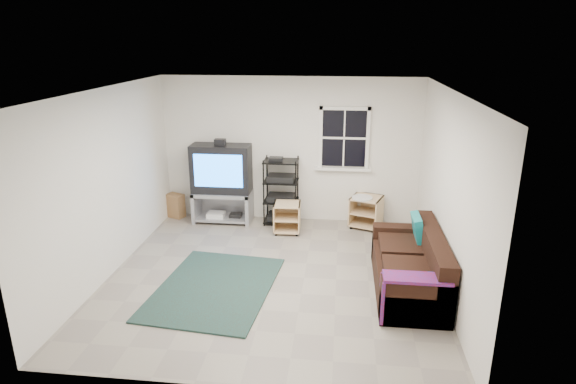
# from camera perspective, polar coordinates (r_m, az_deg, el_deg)

# --- Properties ---
(room) EXTENTS (4.60, 4.62, 4.60)m
(room) POSITION_cam_1_polar(r_m,az_deg,el_deg) (8.52, 6.65, 5.87)
(room) COLOR gray
(room) RESTS_ON ground
(tv_unit) EXTENTS (1.05, 0.52, 1.54)m
(tv_unit) POSITION_cam_1_polar(r_m,az_deg,el_deg) (8.70, -7.86, 1.77)
(tv_unit) COLOR #97979E
(tv_unit) RESTS_ON ground
(av_rack) EXTENTS (0.61, 0.44, 1.21)m
(av_rack) POSITION_cam_1_polar(r_m,az_deg,el_deg) (8.64, -0.83, -0.38)
(av_rack) COLOR black
(av_rack) RESTS_ON ground
(side_table_left) EXTENTS (0.46, 0.46, 0.52)m
(side_table_left) POSITION_cam_1_polar(r_m,az_deg,el_deg) (8.34, -0.09, -2.86)
(side_table_left) COLOR #DCBA87
(side_table_left) RESTS_ON ground
(side_table_right) EXTENTS (0.64, 0.64, 0.58)m
(side_table_right) POSITION_cam_1_polar(r_m,az_deg,el_deg) (8.65, 9.26, -2.01)
(side_table_right) COLOR #DCBA87
(side_table_right) RESTS_ON ground
(sofa) EXTENTS (0.85, 1.91, 0.87)m
(sofa) POSITION_cam_1_polar(r_m,az_deg,el_deg) (6.68, 14.39, -8.77)
(sofa) COLOR black
(sofa) RESTS_ON ground
(shag_rug) EXTENTS (1.67, 2.17, 0.02)m
(shag_rug) POSITION_cam_1_polar(r_m,az_deg,el_deg) (6.70, -8.65, -11.13)
(shag_rug) COLOR black
(shag_rug) RESTS_ON ground
(paper_bag) EXTENTS (0.37, 0.31, 0.45)m
(paper_bag) POSITION_cam_1_polar(r_m,az_deg,el_deg) (9.25, -13.19, -1.58)
(paper_bag) COLOR #9F7147
(paper_bag) RESTS_ON ground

